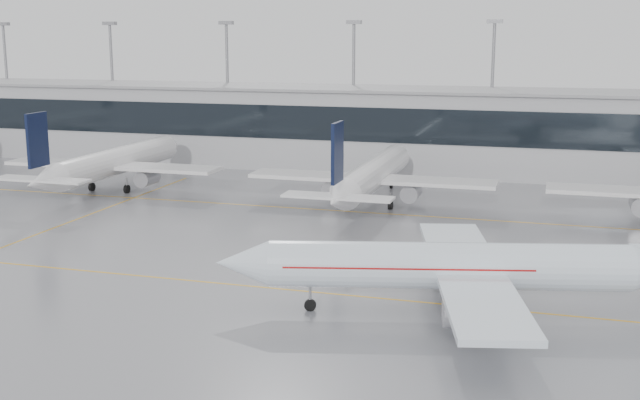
% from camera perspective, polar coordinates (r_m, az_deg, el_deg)
% --- Properties ---
extents(ground, '(320.00, 320.00, 0.00)m').
position_cam_1_polar(ground, '(65.47, -3.01, -6.32)').
color(ground, gray).
rests_on(ground, ground).
extents(taxi_line_main, '(120.00, 0.25, 0.01)m').
position_cam_1_polar(taxi_line_main, '(65.46, -3.01, -6.31)').
color(taxi_line_main, gold).
rests_on(taxi_line_main, ground).
extents(taxi_line_north, '(120.00, 0.25, 0.01)m').
position_cam_1_polar(taxi_line_north, '(93.30, 3.15, -0.88)').
color(taxi_line_north, gold).
rests_on(taxi_line_north, ground).
extents(taxi_line_cross, '(0.25, 60.00, 0.01)m').
position_cam_1_polar(taxi_line_cross, '(91.82, -17.70, -1.62)').
color(taxi_line_cross, gold).
rests_on(taxi_line_cross, ground).
extents(terminal, '(180.00, 15.00, 12.00)m').
position_cam_1_polar(terminal, '(123.28, 6.66, 4.93)').
color(terminal, '#A4A5A8').
rests_on(terminal, ground).
extents(terminal_glass, '(180.00, 0.20, 5.00)m').
position_cam_1_polar(terminal_glass, '(115.73, 6.03, 5.26)').
color(terminal_glass, black).
rests_on(terminal_glass, ground).
extents(terminal_roof, '(182.00, 16.00, 0.40)m').
position_cam_1_polar(terminal_roof, '(122.73, 6.73, 7.80)').
color(terminal_roof, gray).
rests_on(terminal_roof, ground).
extents(light_masts, '(156.40, 1.00, 22.60)m').
position_cam_1_polar(light_masts, '(128.57, 7.21, 8.47)').
color(light_masts, gray).
rests_on(light_masts, ground).
extents(air_canada_jet, '(35.61, 28.79, 11.23)m').
position_cam_1_polar(air_canada_jet, '(59.66, 10.33, -4.71)').
color(air_canada_jet, white).
rests_on(air_canada_jet, ground).
extents(parked_jet_b, '(29.64, 36.96, 11.72)m').
position_cam_1_polar(parked_jet_b, '(109.24, -14.52, 2.57)').
color(parked_jet_b, white).
rests_on(parked_jet_b, ground).
extents(parked_jet_c, '(29.64, 36.96, 11.72)m').
position_cam_1_polar(parked_jet_c, '(96.11, 3.69, 1.73)').
color(parked_jet_c, white).
rests_on(parked_jet_c, ground).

